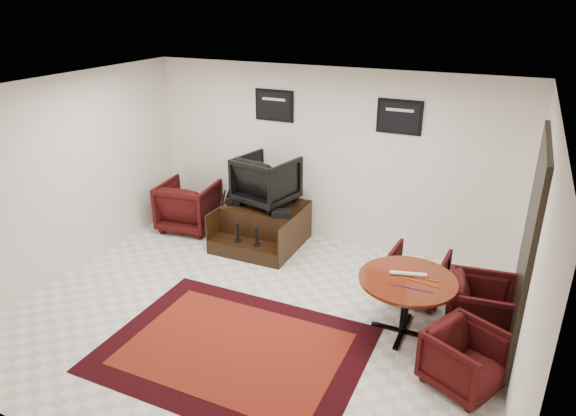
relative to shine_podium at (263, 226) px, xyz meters
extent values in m
plane|color=white|center=(0.84, -1.91, -0.30)|extent=(6.00, 6.00, 0.00)
cube|color=white|center=(0.84, 0.59, 1.10)|extent=(6.00, 0.02, 2.80)
cube|color=white|center=(0.84, -4.41, 1.10)|extent=(6.00, 0.02, 2.80)
cube|color=white|center=(-2.16, -1.91, 1.10)|extent=(0.02, 5.00, 2.80)
cube|color=white|center=(3.84, -1.91, 1.10)|extent=(0.02, 5.00, 2.80)
cube|color=white|center=(0.84, -1.91, 2.50)|extent=(6.00, 5.00, 0.02)
cube|color=black|center=(3.81, -1.21, 1.00)|extent=(0.05, 1.90, 2.30)
cube|color=black|center=(3.80, -1.21, 1.00)|extent=(0.02, 1.72, 2.12)
cube|color=black|center=(3.81, -1.21, 1.00)|extent=(0.03, 0.05, 2.12)
cube|color=black|center=(-0.06, 0.57, 1.85)|extent=(0.66, 0.03, 0.50)
cube|color=black|center=(-0.06, 0.55, 1.85)|extent=(0.58, 0.01, 0.42)
cube|color=silver|center=(-0.06, 0.54, 1.95)|extent=(0.40, 0.00, 0.04)
cube|color=black|center=(1.94, 0.57, 1.85)|extent=(0.66, 0.03, 0.50)
cube|color=black|center=(1.94, 0.55, 1.85)|extent=(0.58, 0.01, 0.42)
cube|color=silver|center=(1.94, 0.54, 1.95)|extent=(0.40, 0.00, 0.04)
cube|color=black|center=(0.96, -2.61, -0.29)|extent=(2.92, 2.19, 0.01)
cube|color=#62190E|center=(0.96, -2.61, -0.29)|extent=(2.40, 1.67, 0.01)
cube|color=black|center=(0.00, 0.09, 0.02)|extent=(1.24, 0.92, 0.64)
cube|color=black|center=(0.00, -0.56, -0.18)|extent=(1.24, 0.37, 0.23)
cube|color=black|center=(-0.62, -0.10, 0.02)|extent=(0.02, 1.29, 0.64)
cube|color=black|center=(0.62, -0.10, 0.02)|extent=(0.02, 1.29, 0.64)
cylinder|color=black|center=(-0.17, -0.56, -0.06)|extent=(0.11, 0.11, 0.02)
cylinder|color=black|center=(-0.17, -0.56, 0.07)|extent=(0.04, 0.04, 0.24)
sphere|color=black|center=(-0.17, -0.56, 0.23)|extent=(0.07, 0.07, 0.07)
cylinder|color=black|center=(0.17, -0.56, -0.06)|extent=(0.11, 0.11, 0.02)
cylinder|color=black|center=(0.17, -0.56, 0.07)|extent=(0.04, 0.04, 0.24)
sphere|color=black|center=(0.17, -0.56, 0.23)|extent=(0.07, 0.07, 0.07)
imported|color=black|center=(0.00, 0.14, 0.78)|extent=(1.00, 0.96, 0.87)
cube|color=black|center=(-0.51, -0.08, 0.40)|extent=(0.15, 0.31, 0.11)
cube|color=black|center=(-0.39, -0.06, 0.40)|extent=(0.15, 0.31, 0.11)
cube|color=black|center=(0.45, -0.26, 0.39)|extent=(0.32, 0.27, 0.10)
imported|color=black|center=(-1.42, -0.02, 0.16)|extent=(0.99, 0.94, 0.92)
cylinder|color=#4E190B|center=(2.64, -1.49, 0.43)|extent=(1.13, 1.13, 0.04)
cylinder|color=black|center=(2.64, -1.49, 0.08)|extent=(0.09, 0.09, 0.67)
cube|color=black|center=(2.64, -1.49, -0.28)|extent=(0.76, 0.06, 0.03)
cube|color=black|center=(2.64, -1.49, -0.28)|extent=(0.06, 0.76, 0.03)
imported|color=black|center=(2.61, -0.64, 0.07)|extent=(0.77, 0.73, 0.74)
imported|color=black|center=(3.47, -1.15, 0.10)|extent=(0.80, 0.84, 0.79)
imported|color=black|center=(3.41, -2.14, 0.06)|extent=(0.90, 0.92, 0.72)
cylinder|color=white|center=(2.63, -1.42, 0.47)|extent=(0.42, 0.16, 0.05)
cylinder|color=red|center=(2.79, -1.52, 0.45)|extent=(0.45, 0.07, 0.01)
cylinder|color=red|center=(2.79, -1.42, 0.45)|extent=(0.45, 0.01, 0.01)
cylinder|color=#4C1933|center=(2.49, -1.69, 0.45)|extent=(0.10, 0.04, 0.01)
cylinder|color=#4C1933|center=(2.55, -1.69, 0.45)|extent=(0.10, 0.04, 0.01)
cylinder|color=#4C1933|center=(2.61, -1.69, 0.45)|extent=(0.10, 0.04, 0.01)
cylinder|color=#4C1933|center=(2.67, -1.69, 0.45)|extent=(0.10, 0.04, 0.01)
cylinder|color=#4C1933|center=(2.73, -1.69, 0.45)|extent=(0.10, 0.04, 0.01)
cylinder|color=#4C1933|center=(2.79, -1.69, 0.45)|extent=(0.10, 0.04, 0.01)
cylinder|color=#4C1933|center=(2.85, -1.69, 0.45)|extent=(0.10, 0.04, 0.01)
cylinder|color=#4C1933|center=(2.91, -1.69, 0.45)|extent=(0.10, 0.04, 0.01)
camera|label=1|loc=(3.51, -6.75, 3.46)|focal=32.00mm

